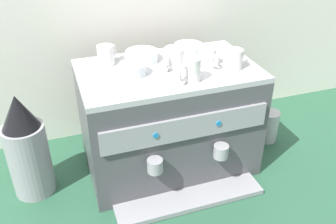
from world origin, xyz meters
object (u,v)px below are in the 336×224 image
ceramic_cup_2 (191,70)px  milk_pitcher (268,126)px  ceramic_bowl_2 (142,56)px  ceramic_cup_0 (234,59)px  ceramic_cup_1 (208,57)px  ceramic_cup_3 (174,58)px  ceramic_bowl_1 (133,69)px  coffee_grinder (27,149)px  ceramic_cup_4 (106,55)px  ceramic_bowl_0 (189,49)px  espresso_machine (168,119)px

ceramic_cup_2 → milk_pitcher: 0.62m
ceramic_bowl_2 → ceramic_cup_0: bearing=-30.5°
ceramic_cup_1 → ceramic_cup_3: (-0.13, 0.02, 0.00)m
ceramic_bowl_1 → coffee_grinder: size_ratio=0.24×
ceramic_cup_2 → ceramic_bowl_2: 0.25m
ceramic_cup_4 → ceramic_bowl_0: bearing=-0.7°
ceramic_cup_3 → ceramic_bowl_0: (0.10, 0.11, -0.02)m
ceramic_cup_3 → ceramic_cup_4: same height
ceramic_cup_3 → coffee_grinder: ceramic_cup_3 is taller
ceramic_cup_2 → ceramic_bowl_1: 0.21m
ceramic_cup_0 → ceramic_bowl_0: 0.21m
espresso_machine → ceramic_cup_3: 0.26m
ceramic_cup_4 → ceramic_bowl_0: (0.33, -0.00, -0.02)m
ceramic_cup_1 → ceramic_bowl_0: 0.13m
ceramic_bowl_1 → coffee_grinder: (-0.41, 0.02, -0.26)m
ceramic_cup_2 → ceramic_bowl_2: ceramic_cup_2 is taller
ceramic_cup_2 → coffee_grinder: size_ratio=0.23×
espresso_machine → milk_pitcher: bearing=1.7°
ceramic_bowl_0 → ceramic_bowl_2: 0.20m
ceramic_bowl_2 → coffee_grinder: bearing=-168.5°
ceramic_cup_4 → coffee_grinder: size_ratio=0.20×
ceramic_cup_4 → ceramic_bowl_1: ceramic_cup_4 is taller
ceramic_cup_3 → ceramic_bowl_2: (-0.10, 0.10, -0.02)m
ceramic_cup_3 → ceramic_bowl_1: ceramic_cup_3 is taller
ceramic_bowl_0 → ceramic_bowl_2: bearing=-178.4°
ceramic_cup_0 → ceramic_bowl_1: bearing=169.6°
ceramic_cup_2 → milk_pitcher: size_ratio=0.67×
ceramic_bowl_0 → coffee_grinder: (-0.67, -0.10, -0.26)m
ceramic_bowl_1 → ceramic_bowl_2: ceramic_bowl_1 is taller
ceramic_cup_0 → milk_pitcher: bearing=18.5°
ceramic_cup_1 → ceramic_bowl_1: bearing=178.0°
ceramic_cup_2 → ceramic_bowl_1: (-0.18, 0.11, -0.02)m
espresso_machine → ceramic_bowl_0: 0.29m
ceramic_bowl_1 → ceramic_cup_1: bearing=-2.0°
milk_pitcher → ceramic_cup_4: bearing=171.7°
ceramic_cup_0 → milk_pitcher: size_ratio=0.65×
ceramic_bowl_1 → coffee_grinder: 0.49m
ceramic_bowl_2 → milk_pitcher: 0.69m
coffee_grinder → ceramic_cup_2: bearing=-12.5°
ceramic_cup_0 → milk_pitcher: ceramic_cup_0 is taller
ceramic_cup_4 → milk_pitcher: size_ratio=0.58×
ceramic_cup_4 → milk_pitcher: (0.70, -0.10, -0.41)m
ceramic_bowl_1 → ceramic_bowl_0: bearing=24.2°
ceramic_cup_2 → ceramic_bowl_1: ceramic_cup_2 is taller
espresso_machine → ceramic_bowl_2: ceramic_bowl_2 is taller
espresso_machine → ceramic_cup_0: bearing=-17.2°
ceramic_bowl_2 → coffee_grinder: 0.55m
ceramic_cup_2 → ceramic_cup_3: ceramic_cup_2 is taller
ceramic_cup_0 → ceramic_cup_3: size_ratio=0.94×
ceramic_bowl_2 → milk_pitcher: size_ratio=0.86×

